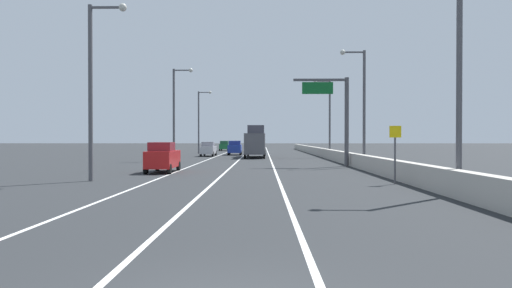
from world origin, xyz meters
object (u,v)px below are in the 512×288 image
at_px(speed_advisory_sign, 395,150).
at_px(lamp_post_right_near, 453,59).
at_px(overhead_sign_gantry, 338,110).
at_px(box_truck, 256,143).
at_px(car_green_3, 225,146).
at_px(lamp_post_left_near, 95,79).
at_px(lamp_post_left_mid, 176,107).
at_px(lamp_post_left_far, 200,118).
at_px(lamp_post_right_third, 328,112).
at_px(car_silver_1, 208,149).
at_px(car_red_2, 163,157).
at_px(lamp_post_right_second, 361,99).
at_px(car_blue_0, 235,148).

distance_m(speed_advisory_sign, lamp_post_right_near, 6.04).
bearing_deg(overhead_sign_gantry, box_truck, 111.27).
bearing_deg(speed_advisory_sign, car_green_3, 102.26).
xyz_separation_m(lamp_post_left_near, lamp_post_left_mid, (0.12, 23.11, 0.00)).
bearing_deg(lamp_post_left_far, lamp_post_left_near, -89.40).
bearing_deg(car_green_3, box_truck, -78.34).
height_order(lamp_post_right_third, car_silver_1, lamp_post_right_third).
height_order(speed_advisory_sign, lamp_post_left_far, lamp_post_left_far).
height_order(speed_advisory_sign, box_truck, box_truck).
relative_size(overhead_sign_gantry, box_truck, 0.79).
relative_size(lamp_post_right_near, box_truck, 1.02).
bearing_deg(speed_advisory_sign, car_red_2, 149.30).
bearing_deg(car_red_2, lamp_post_left_far, 93.97).
relative_size(lamp_post_right_second, car_silver_1, 2.13).
xyz_separation_m(lamp_post_left_mid, box_truck, (8.21, 9.16, -3.77)).
xyz_separation_m(lamp_post_left_far, car_green_3, (2.34, 17.46, -4.67)).
height_order(lamp_post_left_mid, car_blue_0, lamp_post_left_mid).
xyz_separation_m(speed_advisory_sign, lamp_post_right_near, (1.07, -4.52, 3.86)).
bearing_deg(lamp_post_right_second, overhead_sign_gantry, 167.10).
bearing_deg(car_silver_1, car_green_3, 90.29).
relative_size(speed_advisory_sign, lamp_post_left_mid, 0.31).
bearing_deg(box_truck, car_silver_1, 150.19).
height_order(overhead_sign_gantry, box_truck, overhead_sign_gantry).
height_order(overhead_sign_gantry, lamp_post_right_third, lamp_post_right_third).
bearing_deg(lamp_post_left_mid, lamp_post_right_third, 28.60).
xyz_separation_m(lamp_post_left_mid, car_silver_1, (1.87, 12.80, -4.66)).
bearing_deg(lamp_post_right_third, lamp_post_left_mid, -151.40).
bearing_deg(lamp_post_right_second, car_silver_1, 124.26).
bearing_deg(car_green_3, car_blue_0, -81.63).
xyz_separation_m(lamp_post_right_second, car_silver_1, (-15.42, 22.65, -4.66)).
bearing_deg(car_red_2, box_truck, 76.65).
xyz_separation_m(overhead_sign_gantry, lamp_post_right_near, (1.51, -19.68, 0.90)).
bearing_deg(speed_advisory_sign, lamp_post_left_far, 109.08).
bearing_deg(car_red_2, speed_advisory_sign, -30.70).
height_order(car_silver_1, box_truck, box_truck).
height_order(lamp_post_right_second, lamp_post_left_mid, same).
distance_m(overhead_sign_gantry, lamp_post_right_third, 18.94).
xyz_separation_m(overhead_sign_gantry, lamp_post_right_second, (1.85, -0.42, 0.90)).
bearing_deg(car_green_3, lamp_post_right_second, -72.84).
height_order(lamp_post_right_near, car_green_3, lamp_post_right_near).
bearing_deg(speed_advisory_sign, lamp_post_left_near, 174.70).
height_order(speed_advisory_sign, car_green_3, speed_advisory_sign).
height_order(lamp_post_left_mid, car_red_2, lamp_post_left_mid).
xyz_separation_m(lamp_post_left_far, car_blue_0, (5.72, -5.59, -4.61)).
bearing_deg(box_truck, lamp_post_right_near, -77.13).
distance_m(lamp_post_right_second, lamp_post_left_far, 37.51).
bearing_deg(lamp_post_left_mid, lamp_post_right_second, -29.67).
relative_size(lamp_post_right_third, car_green_3, 2.22).
distance_m(lamp_post_right_near, lamp_post_left_near, 18.10).
height_order(lamp_post_right_near, lamp_post_right_third, same).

